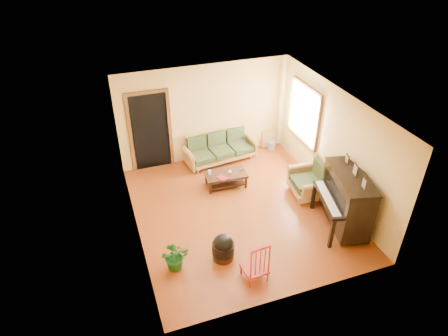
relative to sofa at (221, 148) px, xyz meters
name	(u,v)px	position (x,y,z in m)	size (l,w,h in m)	color
floor	(239,211)	(-0.30, -2.16, -0.41)	(5.00, 5.00, 0.00)	#66280D
doorway	(150,132)	(-1.75, 0.32, 0.62)	(1.08, 0.16, 2.05)	black
window	(305,113)	(1.91, -0.86, 1.09)	(0.12, 1.36, 1.46)	white
sofa	(221,148)	(0.00, 0.00, 0.00)	(1.90, 0.80, 0.81)	#AA7C3E
coffee_table	(226,180)	(-0.25, -1.14, -0.23)	(0.99, 0.54, 0.36)	black
armchair	(308,179)	(1.45, -2.11, 0.04)	(0.85, 0.90, 0.90)	#AA7C3E
piano	(347,201)	(1.63, -3.34, 0.24)	(0.86, 1.47, 1.30)	black
footstool	(223,250)	(-1.11, -3.40, -0.20)	(0.44, 0.44, 0.42)	black
red_chair	(255,259)	(-0.73, -4.05, 0.04)	(0.42, 0.46, 0.90)	maroon
leaning_frame	(269,138)	(1.54, 0.25, -0.13)	(0.41, 0.09, 0.55)	#C18A40
ceramic_crock	(271,146)	(1.54, 0.08, -0.28)	(0.20, 0.20, 0.25)	#334999
potted_plant	(175,256)	(-2.04, -3.34, -0.11)	(0.53, 0.46, 0.58)	#185619
book	(219,179)	(-0.49, -1.34, -0.04)	(0.18, 0.24, 0.02)	maroon
candle	(210,172)	(-0.64, -1.06, 0.02)	(0.07, 0.07, 0.13)	white
glass_jar	(230,172)	(-0.15, -1.14, -0.02)	(0.08, 0.08, 0.05)	white
remote	(242,170)	(0.17, -1.13, -0.04)	(0.14, 0.04, 0.01)	black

